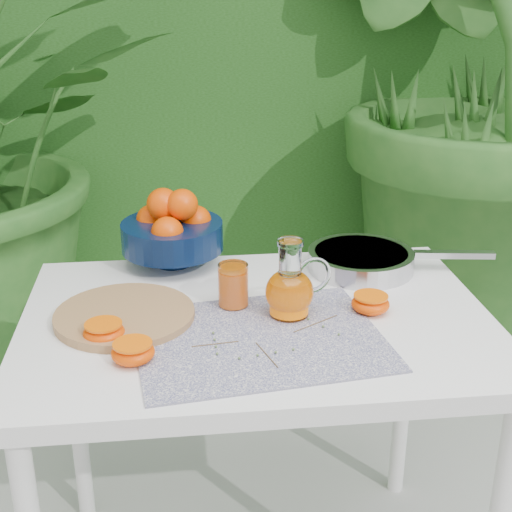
{
  "coord_description": "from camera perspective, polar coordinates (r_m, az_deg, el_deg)",
  "views": [
    {
      "loc": [
        -0.13,
        -1.26,
        1.44
      ],
      "look_at": [
        0.03,
        0.11,
        0.88
      ],
      "focal_mm": 50.0,
      "sensor_mm": 36.0,
      "label": 1
    }
  ],
  "objects": [
    {
      "name": "juice_pitcher",
      "position": [
        1.5,
        2.76,
        -2.69
      ],
      "size": [
        0.15,
        0.12,
        0.17
      ],
      "color": "white",
      "rests_on": "white_table"
    },
    {
      "name": "juice_tumbler",
      "position": [
        1.54,
        -1.83,
        -2.43
      ],
      "size": [
        0.08,
        0.08,
        0.1
      ],
      "color": "white",
      "rests_on": "white_table"
    },
    {
      "name": "placemat",
      "position": [
        1.43,
        0.24,
        -6.62
      ],
      "size": [
        0.53,
        0.44,
        0.0
      ],
      "primitive_type": "cube",
      "rotation": [
        0.0,
        0.0,
        0.12
      ],
      "color": "#0D1148",
      "rests_on": "white_table"
    },
    {
      "name": "orange_halves",
      "position": [
        1.44,
        -3.83,
        -5.76
      ],
      "size": [
        0.67,
        0.26,
        0.04
      ],
      "color": "#F66602",
      "rests_on": "white_table"
    },
    {
      "name": "saute_pan",
      "position": [
        1.76,
        8.51,
        -0.26
      ],
      "size": [
        0.47,
        0.29,
        0.05
      ],
      "color": "#B3B2B7",
      "rests_on": "white_table"
    },
    {
      "name": "hedge_backdrop",
      "position": [
        3.33,
        -3.56,
        17.8
      ],
      "size": [
        8.0,
        1.65,
        2.5
      ],
      "color": "#1F4915",
      "rests_on": "ground"
    },
    {
      "name": "thyme_sprigs",
      "position": [
        1.42,
        1.05,
        -6.67
      ],
      "size": [
        0.31,
        0.22,
        0.01
      ],
      "color": "brown",
      "rests_on": "white_table"
    },
    {
      "name": "white_table",
      "position": [
        1.56,
        0.09,
        -7.49
      ],
      "size": [
        1.0,
        0.7,
        0.75
      ],
      "color": "white",
      "rests_on": "ground"
    },
    {
      "name": "potted_plant_right",
      "position": [
        2.76,
        15.34,
        13.94
      ],
      "size": [
        3.06,
        3.06,
        2.17
      ],
      "primitive_type": "imported",
      "rotation": [
        0.0,
        0.0,
        2.27
      ],
      "color": "#296021",
      "rests_on": "ground"
    },
    {
      "name": "cutting_board",
      "position": [
        1.53,
        -10.46,
        -4.71
      ],
      "size": [
        0.38,
        0.38,
        0.02
      ],
      "primitive_type": "cylinder",
      "rotation": [
        0.0,
        0.0,
        0.38
      ],
      "color": "#9C7446",
      "rests_on": "white_table"
    },
    {
      "name": "fruit_bowl",
      "position": [
        1.77,
        -6.7,
        2.12
      ],
      "size": [
        0.29,
        0.29,
        0.2
      ],
      "color": "black",
      "rests_on": "white_table"
    }
  ]
}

